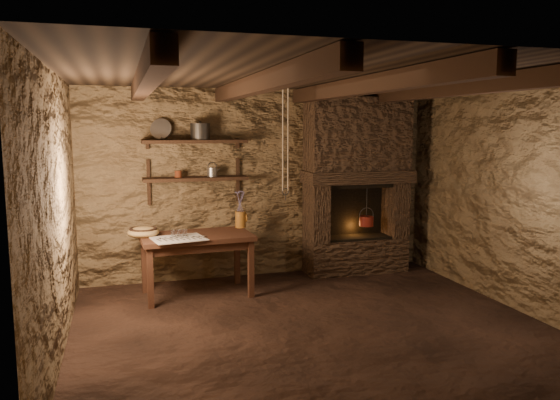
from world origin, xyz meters
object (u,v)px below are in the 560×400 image
object	(u,v)px
red_pot	(366,220)
iron_stockpot	(200,132)
work_table	(197,263)
stoneware_jug	(241,212)
wooden_bowl	(143,232)

from	to	relation	value
red_pot	iron_stockpot	bearing A→B (deg)	176.82
work_table	iron_stockpot	world-z (taller)	iron_stockpot
work_table	stoneware_jug	bearing A→B (deg)	22.79
stoneware_jug	iron_stockpot	xyz separation A→B (m)	(-0.44, 0.22, 0.96)
wooden_bowl	work_table	bearing A→B (deg)	-8.84
iron_stockpot	red_pot	xyz separation A→B (m)	(2.16, -0.12, -1.16)
work_table	stoneware_jug	xyz separation A→B (m)	(0.58, 0.29, 0.52)
work_table	red_pot	distance (m)	2.35
wooden_bowl	iron_stockpot	distance (m)	1.38
red_pot	wooden_bowl	bearing A→B (deg)	-174.22
stoneware_jug	red_pot	distance (m)	1.73
stoneware_jug	red_pot	xyz separation A→B (m)	(1.72, 0.10, -0.21)
red_pot	stoneware_jug	bearing A→B (deg)	-176.84
stoneware_jug	iron_stockpot	world-z (taller)	iron_stockpot
iron_stockpot	wooden_bowl	bearing A→B (deg)	-150.30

